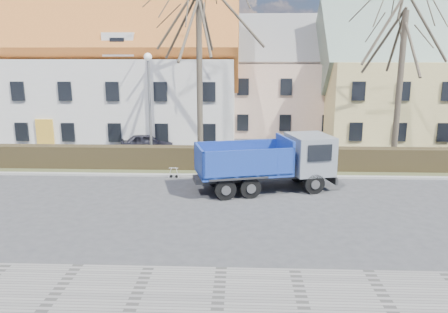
{
  "coord_description": "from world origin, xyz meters",
  "views": [
    {
      "loc": [
        0.58,
        -18.26,
        6.37
      ],
      "look_at": [
        -0.27,
        2.57,
        1.6
      ],
      "focal_mm": 35.0,
      "sensor_mm": 36.0,
      "label": 1
    }
  ],
  "objects_px": {
    "cart_frame": "(170,172)",
    "parked_car_a": "(147,142)",
    "streetlight": "(150,110)",
    "dump_truck": "(260,163)"
  },
  "relations": [
    {
      "from": "streetlight",
      "to": "cart_frame",
      "type": "xyz_separation_m",
      "value": [
        1.54,
        -2.7,
        -3.02
      ]
    },
    {
      "from": "dump_truck",
      "to": "cart_frame",
      "type": "xyz_separation_m",
      "value": [
        -4.76,
        2.09,
        -1.06
      ]
    },
    {
      "from": "streetlight",
      "to": "parked_car_a",
      "type": "height_order",
      "value": "streetlight"
    },
    {
      "from": "dump_truck",
      "to": "parked_car_a",
      "type": "distance_m",
      "value": 11.49
    },
    {
      "from": "streetlight",
      "to": "cart_frame",
      "type": "height_order",
      "value": "streetlight"
    },
    {
      "from": "dump_truck",
      "to": "streetlight",
      "type": "bearing_deg",
      "value": 128.12
    },
    {
      "from": "streetlight",
      "to": "cart_frame",
      "type": "relative_size",
      "value": 9.6
    },
    {
      "from": "dump_truck",
      "to": "streetlight",
      "type": "relative_size",
      "value": 1.03
    },
    {
      "from": "dump_truck",
      "to": "cart_frame",
      "type": "distance_m",
      "value": 5.3
    },
    {
      "from": "cart_frame",
      "to": "parked_car_a",
      "type": "distance_m",
      "value": 7.17
    }
  ]
}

